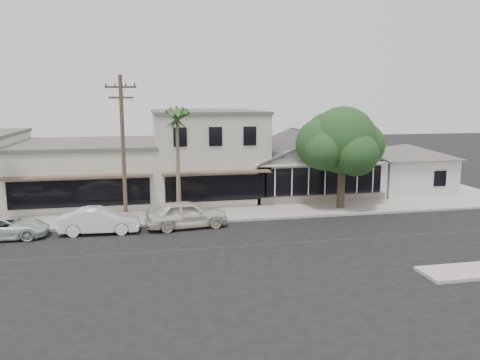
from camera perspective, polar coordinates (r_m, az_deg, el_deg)
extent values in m
plane|color=black|center=(25.52, 6.73, -7.60)|extent=(140.00, 140.00, 0.00)
cube|color=#9E9991|center=(30.78, -11.71, -4.55)|extent=(90.00, 3.50, 0.15)
cube|color=silver|center=(38.30, 8.04, 0.57)|extent=(10.00, 8.00, 3.00)
cube|color=black|center=(34.51, 10.30, -0.10)|extent=(8.80, 0.10, 2.00)
cube|color=#60564C|center=(34.79, 10.22, -2.37)|extent=(9.60, 0.18, 0.70)
cube|color=silver|center=(40.90, 19.40, 0.69)|extent=(6.00, 6.00, 3.00)
cube|color=beige|center=(37.15, -4.15, 3.08)|extent=(8.00, 10.00, 6.50)
cube|color=silver|center=(37.24, -17.99, 0.85)|extent=(10.00, 10.00, 4.20)
cylinder|color=brown|center=(28.48, -14.03, 3.26)|extent=(0.24, 0.24, 9.00)
cube|color=brown|center=(28.32, -14.36, 10.92)|extent=(1.80, 0.12, 0.12)
cube|color=brown|center=(28.31, -14.31, 9.71)|extent=(1.40, 0.12, 0.12)
imported|color=beige|center=(28.23, -6.54, -4.14)|extent=(5.07, 2.55, 1.66)
imported|color=white|center=(28.11, -16.74, -4.76)|extent=(4.56, 1.80, 1.48)
imported|color=silver|center=(28.98, -26.67, -5.20)|extent=(4.54, 2.17, 1.25)
cylinder|color=#45392A|center=(33.22, 12.20, -1.14)|extent=(0.53, 0.53, 2.82)
sphere|color=#183C19|center=(32.75, 12.42, 4.77)|extent=(4.59, 4.59, 4.59)
sphere|color=#183C19|center=(33.94, 14.49, 4.11)|extent=(3.35, 3.35, 3.35)
sphere|color=#183C19|center=(32.55, 9.88, 4.36)|extent=(3.53, 3.53, 3.53)
sphere|color=#183C19|center=(31.78, 13.92, 3.12)|extent=(3.00, 3.00, 3.00)
sphere|color=#183C19|center=(33.81, 10.65, 5.44)|extent=(3.17, 3.17, 3.17)
sphere|color=#183C19|center=(34.26, 13.25, 5.99)|extent=(2.82, 2.82, 2.82)
sphere|color=#183C19|center=(31.55, 10.26, 3.53)|extent=(2.65, 2.65, 2.65)
cone|color=#726651|center=(29.34, -7.55, 0.96)|extent=(0.32, 0.32, 6.26)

